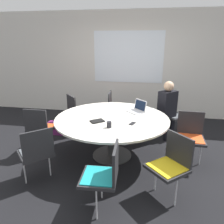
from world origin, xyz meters
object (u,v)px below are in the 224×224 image
at_px(spiral_notebook, 97,121).
at_px(chair_0, 172,112).
at_px(chair_1, 115,107).
at_px(coffee_cup, 109,125).
at_px(chair_6, 171,162).
at_px(cell_phone, 132,123).
at_px(chair_2, 77,110).
at_px(handbag, 57,128).
at_px(chair_7, 190,134).
at_px(chair_3, 40,126).
at_px(chair_4, 36,150).
at_px(laptop, 138,109).
at_px(chair_5, 105,173).
at_px(person_0, 168,106).

bearing_deg(spiral_notebook, chair_0, 47.38).
relative_size(chair_1, coffee_cup, 9.21).
xyz_separation_m(chair_6, cell_phone, (-0.56, 0.70, 0.22)).
xyz_separation_m(chair_2, handbag, (-0.42, -0.20, -0.37)).
height_order(chair_7, coffee_cup, chair_7).
height_order(chair_0, chair_3, same).
bearing_deg(handbag, spiral_notebook, -39.08).
distance_m(chair_4, chair_7, 2.41).
bearing_deg(chair_6, cell_phone, -3.43).
relative_size(chair_7, cell_phone, 5.49).
bearing_deg(chair_4, chair_3, 71.66).
bearing_deg(spiral_notebook, coffee_cup, -41.42).
bearing_deg(cell_phone, handbag, 151.60).
height_order(chair_0, spiral_notebook, chair_0).
height_order(laptop, spiral_notebook, laptop).
bearing_deg(chair_3, spiral_notebook, -8.39).
relative_size(chair_4, laptop, 2.20).
bearing_deg(chair_2, chair_6, 2.54).
distance_m(chair_1, chair_6, 2.47).
relative_size(chair_4, chair_5, 1.00).
xyz_separation_m(chair_5, chair_6, (0.78, 0.38, 0.00)).
xyz_separation_m(chair_2, laptop, (1.34, -0.51, 0.26)).
xyz_separation_m(chair_6, coffee_cup, (-0.89, 0.48, 0.26)).
relative_size(spiral_notebook, coffee_cup, 2.77).
bearing_deg(laptop, cell_phone, -47.95).
xyz_separation_m(chair_7, cell_phone, (-0.94, -0.26, 0.22)).
bearing_deg(cell_phone, chair_7, 15.25).
bearing_deg(cell_phone, chair_3, 175.21).
bearing_deg(laptop, chair_1, 167.37).
distance_m(chair_1, chair_5, 2.61).
height_order(chair_2, chair_7, same).
relative_size(chair_6, cell_phone, 5.49).
bearing_deg(handbag, chair_1, 25.99).
relative_size(chair_3, coffee_cup, 9.21).
bearing_deg(spiral_notebook, laptop, 46.26).
bearing_deg(coffee_cup, chair_6, -28.28).
relative_size(chair_3, chair_5, 1.00).
bearing_deg(chair_2, chair_3, -63.23).
bearing_deg(chair_3, chair_2, 69.17).
xyz_separation_m(laptop, handbag, (-1.76, 0.31, -0.63)).
bearing_deg(handbag, chair_6, -35.47).
height_order(chair_6, coffee_cup, chair_6).
bearing_deg(laptop, chair_6, -22.92).
relative_size(chair_2, person_0, 0.71).
distance_m(chair_5, laptop, 1.74).
xyz_separation_m(chair_3, chair_7, (2.61, 0.12, 0.00)).
bearing_deg(chair_1, chair_2, -67.42).
relative_size(chair_0, cell_phone, 5.49).
bearing_deg(chair_2, cell_phone, 6.06).
bearing_deg(spiral_notebook, chair_3, 172.35).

